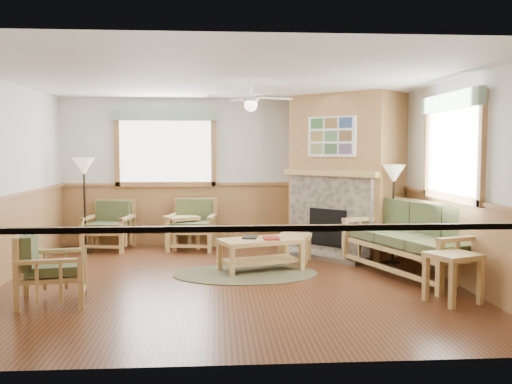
{
  "coord_description": "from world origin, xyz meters",
  "views": [
    {
      "loc": [
        -0.18,
        -7.57,
        1.78
      ],
      "look_at": [
        0.4,
        0.7,
        1.15
      ],
      "focal_mm": 40.0,
      "sensor_mm": 36.0,
      "label": 1
    }
  ],
  "objects": [
    {
      "name": "sofa",
      "position": [
        2.55,
        0.17,
        0.51
      ],
      "size": [
        2.39,
        1.58,
        1.02
      ],
      "primitive_type": null,
      "rotation": [
        0.0,
        0.0,
        -1.24
      ],
      "color": "tan",
      "rests_on": "floor"
    },
    {
      "name": "wall_front",
      "position": [
        0.0,
        -3.0,
        1.35
      ],
      "size": [
        6.0,
        0.02,
        2.7
      ],
      "primitive_type": "cube",
      "color": "silver",
      "rests_on": "floor"
    },
    {
      "name": "braided_rug",
      "position": [
        0.23,
        0.41,
        0.01
      ],
      "size": [
        2.3,
        2.3,
        0.01
      ],
      "primitive_type": "cylinder",
      "rotation": [
        0.0,
        0.0,
        -0.13
      ],
      "color": "#4E4B30",
      "rests_on": "floor"
    },
    {
      "name": "ceiling",
      "position": [
        0.0,
        0.0,
        2.7
      ],
      "size": [
        6.0,
        6.0,
        0.01
      ],
      "primitive_type": "cube",
      "color": "white",
      "rests_on": "floor"
    },
    {
      "name": "book_dark",
      "position": [
        0.31,
        0.7,
        0.5
      ],
      "size": [
        0.25,
        0.3,
        0.03
      ],
      "primitive_type": "cube",
      "rotation": [
        0.0,
        0.0,
        -0.19
      ],
      "color": "black",
      "rests_on": "coffee_table"
    },
    {
      "name": "armchair_left",
      "position": [
        -2.07,
        -0.94,
        0.41
      ],
      "size": [
        0.84,
        0.84,
        0.82
      ],
      "primitive_type": null,
      "rotation": [
        0.0,
        0.0,
        1.74
      ],
      "color": "tan",
      "rests_on": "floor"
    },
    {
      "name": "wainscot",
      "position": [
        0.0,
        0.0,
        0.55
      ],
      "size": [
        6.0,
        6.0,
        1.1
      ],
      "primitive_type": null,
      "color": "#9D6F40",
      "rests_on": "floor"
    },
    {
      "name": "armchair_back_left",
      "position": [
        -2.07,
        2.55,
        0.43
      ],
      "size": [
        0.89,
        0.89,
        0.86
      ],
      "primitive_type": null,
      "rotation": [
        0.0,
        0.0,
        -0.18
      ],
      "color": "tan",
      "rests_on": "floor"
    },
    {
      "name": "book_red",
      "position": [
        0.61,
        0.58,
        0.5
      ],
      "size": [
        0.23,
        0.31,
        0.03
      ],
      "primitive_type": "cube",
      "rotation": [
        0.0,
        0.0,
        0.03
      ],
      "color": "maroon",
      "rests_on": "coffee_table"
    },
    {
      "name": "end_table_sofa",
      "position": [
        2.55,
        -1.25,
        0.29
      ],
      "size": [
        0.67,
        0.66,
        0.58
      ],
      "primitive_type": null,
      "rotation": [
        0.0,
        0.0,
        0.39
      ],
      "color": "tan",
      "rests_on": "floor"
    },
    {
      "name": "coffee_table",
      "position": [
        0.46,
        0.63,
        0.24
      ],
      "size": [
        1.31,
        0.95,
        0.47
      ],
      "primitive_type": null,
      "rotation": [
        0.0,
        0.0,
        0.34
      ],
      "color": "tan",
      "rests_on": "floor"
    },
    {
      "name": "wall_right",
      "position": [
        3.0,
        0.0,
        1.35
      ],
      "size": [
        0.02,
        6.0,
        2.7
      ],
      "primitive_type": "cube",
      "color": "silver",
      "rests_on": "floor"
    },
    {
      "name": "window_right",
      "position": [
        2.96,
        -0.2,
        2.53
      ],
      "size": [
        0.16,
        1.9,
        1.5
      ],
      "primitive_type": null,
      "color": "white",
      "rests_on": "wall_right"
    },
    {
      "name": "footstool",
      "position": [
        1.05,
        1.28,
        0.22
      ],
      "size": [
        0.61,
        0.61,
        0.43
      ],
      "primitive_type": null,
      "rotation": [
        0.0,
        0.0,
        -0.29
      ],
      "color": "tan",
      "rests_on": "floor"
    },
    {
      "name": "floor_lamp_left",
      "position": [
        -2.44,
        2.34,
        0.82
      ],
      "size": [
        0.49,
        0.49,
        1.64
      ],
      "primitive_type": null,
      "rotation": [
        0.0,
        0.0,
        -0.38
      ],
      "color": "black",
      "rests_on": "floor"
    },
    {
      "name": "wall_back",
      "position": [
        0.0,
        3.0,
        1.35
      ],
      "size": [
        6.0,
        0.02,
        2.7
      ],
      "primitive_type": "cube",
      "color": "silver",
      "rests_on": "floor"
    },
    {
      "name": "floor_lamp_right",
      "position": [
        2.55,
        1.01,
        0.77
      ],
      "size": [
        0.39,
        0.39,
        1.54
      ],
      "primitive_type": null,
      "rotation": [
        0.0,
        0.0,
        0.11
      ],
      "color": "black",
      "rests_on": "floor"
    },
    {
      "name": "ceiling_fan",
      "position": [
        0.3,
        0.3,
        2.66
      ],
      "size": [
        1.59,
        1.59,
        0.36
      ],
      "primitive_type": null,
      "rotation": [
        0.0,
        0.0,
        0.35
      ],
      "color": "white",
      "rests_on": "ceiling"
    },
    {
      "name": "end_table_chairs",
      "position": [
        -0.8,
        2.55,
        0.29
      ],
      "size": [
        0.68,
        0.67,
        0.59
      ],
      "primitive_type": null,
      "rotation": [
        0.0,
        0.0,
        0.41
      ],
      "color": "tan",
      "rests_on": "floor"
    },
    {
      "name": "floor",
      "position": [
        0.0,
        0.0,
        -0.01
      ],
      "size": [
        6.0,
        6.0,
        0.01
      ],
      "primitive_type": "cube",
      "color": "#4D2815",
      "rests_on": "ground"
    },
    {
      "name": "fireplace",
      "position": [
        2.05,
        2.05,
        1.35
      ],
      "size": [
        3.11,
        3.11,
        2.7
      ],
      "primitive_type": null,
      "rotation": [
        0.0,
        0.0,
        -0.79
      ],
      "color": "#9D6F40",
      "rests_on": "floor"
    },
    {
      "name": "window_back",
      "position": [
        -1.1,
        2.96,
        2.53
      ],
      "size": [
        1.9,
        0.16,
        1.5
      ],
      "primitive_type": null,
      "color": "white",
      "rests_on": "wall_back"
    },
    {
      "name": "armchair_back_right",
      "position": [
        -0.61,
        2.48,
        0.44
      ],
      "size": [
        0.89,
        0.89,
        0.89
      ],
      "primitive_type": null,
      "rotation": [
        0.0,
        0.0,
        -0.14
      ],
      "color": "tan",
      "rests_on": "floor"
    }
  ]
}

